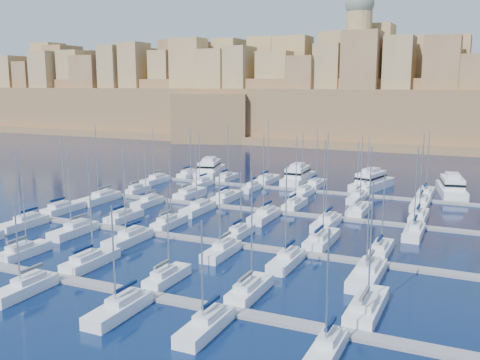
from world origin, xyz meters
The scene contains 55 objects.
ground centered at (0.00, 0.00, 0.00)m, with size 600.00×600.00×0.00m, color black.
pontoon_near centered at (0.00, -34.00, 0.20)m, with size 84.00×2.00×0.40m, color slate.
pontoon_mid_near centered at (0.00, -12.00, 0.20)m, with size 84.00×2.00×0.40m, color slate.
pontoon_mid_far centered at (0.00, 10.00, 0.20)m, with size 84.00×2.00×0.40m, color slate.
pontoon_far centered at (0.00, 32.00, 0.20)m, with size 84.00×2.00×0.40m, color slate.
sailboat_1 centered at (-23.56, -28.99, 0.72)m, with size 2.47×8.24×11.84m.
sailboat_2 centered at (-12.15, -28.45, 0.75)m, with size 2.80×9.32×14.89m.
sailboat_3 centered at (0.39, -29.19, 0.71)m, with size 2.35×7.83×11.66m.
sailboat_4 centered at (11.35, -28.78, 0.75)m, with size 2.60×8.66×14.76m.
sailboat_5 centered at (24.66, -28.08, 0.76)m, with size 3.02×10.08×14.48m.
sailboat_8 centered at (-12.73, -39.25, 0.73)m, with size 2.62×8.72×12.54m.
sailboat_9 centered at (0.91, -39.39, 0.73)m, with size 2.70×9.01×12.40m.
sailboat_10 centered at (11.12, -39.12, 0.72)m, with size 2.54×8.46×11.84m.
sailboat_11 centered at (23.26, -38.67, 0.72)m, with size 2.26×7.55×12.38m.
sailboat_12 centered at (-37.19, -6.45, 0.75)m, with size 2.80×9.33×14.52m.
sailboat_13 centered at (-22.81, -6.78, 0.73)m, with size 2.60×8.66×13.40m.
sailboat_14 centered at (-13.23, -6.91, 0.74)m, with size 2.52×8.40×14.04m.
sailboat_15 centered at (0.25, -7.36, 0.70)m, with size 2.24×7.48×10.77m.
sailboat_16 centered at (13.34, -5.97, 0.77)m, with size 3.10×10.32×16.42m.
sailboat_17 centered at (22.41, -7.01, 0.72)m, with size 2.46×8.19×11.73m.
sailboat_18 centered at (-35.56, -17.61, 0.75)m, with size 2.84×9.45×13.90m.
sailboat_19 centered at (-24.67, -17.53, 0.75)m, with size 2.79×9.29×14.78m.
sailboat_20 centered at (-13.80, -17.67, 0.75)m, with size 2.87×9.58×13.79m.
sailboat_21 centered at (1.90, -17.14, 0.73)m, with size 2.55×8.50×12.98m.
sailboat_22 centered at (11.75, -17.28, 0.75)m, with size 2.63×8.78×14.62m.
sailboat_23 centered at (22.73, -18.18, 0.78)m, with size 3.19×10.62×17.15m.
sailboat_24 centered at (-34.97, 14.60, 0.72)m, with size 2.22×7.39×12.09m.
sailboat_25 centered at (-22.22, 15.80, 0.75)m, with size 2.95×9.84×14.14m.
sailboat_26 centered at (-13.32, 15.88, 0.77)m, with size 3.00×10.01×16.23m.
sailboat_27 centered at (1.79, 15.26, 0.75)m, with size 2.62×8.73×14.44m.
sailboat_28 centered at (14.30, 15.85, 0.76)m, with size 2.98×9.94×14.97m.
sailboat_29 centered at (25.11, 15.47, 0.74)m, with size 2.75×9.18×13.68m.
sailboat_30 centered at (-36.68, 3.93, 0.77)m, with size 3.12×10.40×16.30m.
sailboat_31 centered at (-25.66, 4.92, 0.73)m, with size 2.51×8.38×12.80m.
sailboat_32 centered at (-13.76, 4.29, 0.74)m, with size 2.90×9.66×13.19m.
sailboat_33 centered at (-0.19, 4.32, 0.76)m, with size 2.88×9.60×15.95m.
sailboat_34 centered at (11.31, 4.18, 0.77)m, with size 2.97×9.89×16.53m.
sailboat_35 centered at (25.58, 4.62, 0.75)m, with size 2.69×8.98×14.81m.
sailboat_36 centered at (-34.76, 37.59, 0.74)m, with size 2.82×9.41×13.26m.
sailboat_37 centered at (-23.59, 37.14, 0.73)m, with size 2.55×8.50×12.63m.
sailboat_38 centered at (-13.16, 38.07, 0.77)m, with size 3.12×10.39×15.51m.
sailboat_39 centered at (-0.65, 37.61, 0.75)m, with size 2.84×9.46×14.36m.
sailboat_40 centered at (11.36, 37.38, 0.73)m, with size 2.70×8.99×12.72m.
sailboat_41 centered at (24.05, 37.79, 0.76)m, with size 2.95×9.82×14.67m.
sailboat_42 centered at (-38.00, 26.30, 0.75)m, with size 2.89×9.65×13.98m.
sailboat_43 centered at (-25.53, 26.84, 0.73)m, with size 2.56×8.54×12.79m.
sailboat_44 centered at (-12.76, 27.39, 0.70)m, with size 2.22×7.41×10.95m.
sailboat_45 centered at (-0.21, 26.51, 0.75)m, with size 2.76×9.21×14.17m.
sailboat_46 centered at (11.59, 26.67, 0.73)m, with size 2.67×8.89×12.94m.
sailboat_47 centered at (24.25, 26.04, 0.76)m, with size 3.05×10.16×15.03m.
motor_yacht_a centered at (-30.82, 41.48, 1.73)m, with size 9.09×17.31×5.25m.
motor_yacht_b centered at (-6.12, 41.03, 1.73)m, with size 5.19×15.82×5.25m.
motor_yacht_c centered at (11.77, 40.90, 1.73)m, with size 8.14×16.05×5.25m.
motor_yacht_d centered at (29.07, 41.34, 1.73)m, with size 7.79×16.93×5.25m.
fortified_city centered at (-0.19, 155.26, 14.74)m, with size 460.00×108.95×59.52m.
Camera 1 is at (34.68, -82.40, 24.26)m, focal length 40.00 mm.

